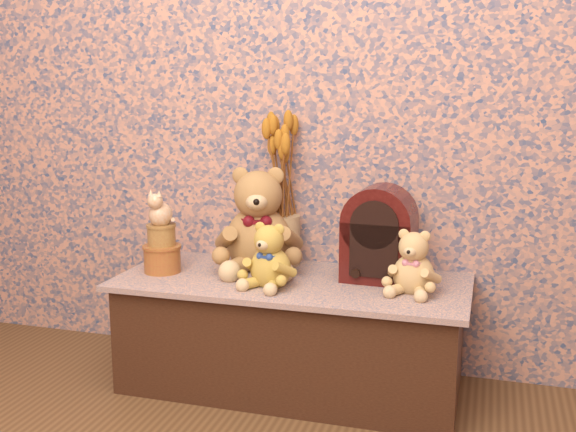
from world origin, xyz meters
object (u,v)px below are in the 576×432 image
(teddy_medium, at_px, (270,252))
(teddy_small, at_px, (414,259))
(biscuit_tin_lower, at_px, (162,259))
(cathedral_radio, at_px, (379,233))
(cat_figurine, at_px, (160,207))
(ceramic_vase, at_px, (285,240))
(teddy_large, at_px, (259,214))

(teddy_medium, distance_m, teddy_small, 0.49)
(teddy_small, bearing_deg, biscuit_tin_lower, -169.82)
(cathedral_radio, height_order, cat_figurine, cathedral_radio)
(cathedral_radio, xyz_separation_m, ceramic_vase, (-0.38, 0.11, -0.07))
(ceramic_vase, bearing_deg, teddy_medium, -83.20)
(ceramic_vase, xyz_separation_m, cat_figurine, (-0.41, -0.23, 0.15))
(teddy_small, height_order, ceramic_vase, teddy_small)
(cat_figurine, bearing_deg, teddy_medium, -1.67)
(teddy_small, relative_size, ceramic_vase, 1.19)
(cathedral_radio, xyz_separation_m, biscuit_tin_lower, (-0.79, -0.13, -0.12))
(teddy_small, distance_m, ceramic_vase, 0.56)
(cathedral_radio, height_order, biscuit_tin_lower, cathedral_radio)
(teddy_small, distance_m, cathedral_radio, 0.18)
(biscuit_tin_lower, xyz_separation_m, cat_figurine, (0.00, 0.00, 0.20))
(ceramic_vase, relative_size, cat_figurine, 1.41)
(teddy_medium, relative_size, cathedral_radio, 0.70)
(teddy_large, bearing_deg, teddy_small, -28.71)
(teddy_large, height_order, teddy_small, teddy_large)
(teddy_large, distance_m, teddy_medium, 0.25)
(teddy_medium, xyz_separation_m, teddy_small, (0.48, 0.07, -0.00))
(teddy_small, xyz_separation_m, cat_figurine, (-0.92, -0.01, 0.13))
(biscuit_tin_lower, bearing_deg, cat_figurine, 0.00)
(ceramic_vase, xyz_separation_m, biscuit_tin_lower, (-0.41, -0.23, -0.05))
(teddy_large, xyz_separation_m, cathedral_radio, (0.46, -0.03, -0.04))
(cat_figurine, bearing_deg, ceramic_vase, 35.03)
(teddy_medium, xyz_separation_m, cathedral_radio, (0.35, 0.18, 0.05))
(ceramic_vase, bearing_deg, teddy_small, -23.09)
(teddy_small, relative_size, biscuit_tin_lower, 1.70)
(ceramic_vase, distance_m, cat_figurine, 0.49)
(teddy_medium, relative_size, cat_figurine, 1.75)
(teddy_small, relative_size, cathedral_radio, 0.68)
(teddy_small, distance_m, cat_figurine, 0.93)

